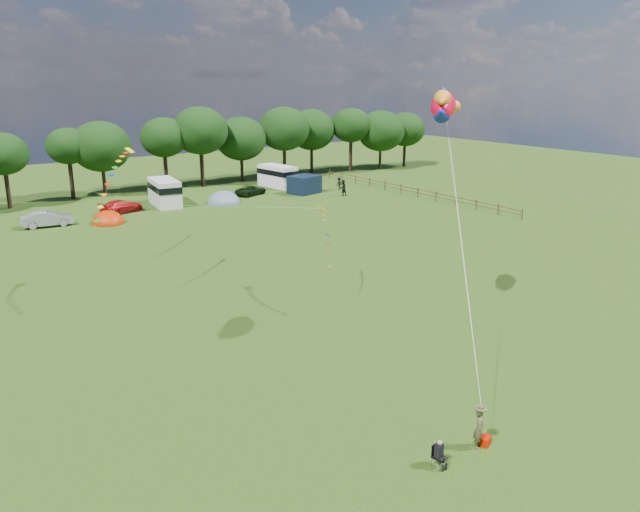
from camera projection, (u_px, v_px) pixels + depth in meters
ground_plane at (412, 370)px, 31.04m from camera, size 180.00×180.00×0.00m
tree_line at (132, 142)px, 75.33m from camera, size 102.98×10.98×10.27m
fence at (409, 190)px, 75.62m from camera, size 0.12×33.12×1.20m
car_b at (47, 219)px, 60.07m from camera, size 4.51×2.04×1.54m
car_c at (122, 206)px, 66.15m from camera, size 4.93×3.26×1.37m
car_d at (251, 190)px, 75.94m from camera, size 4.71×3.28×1.17m
campervan_c at (165, 191)px, 69.74m from camera, size 3.37×6.25×2.91m
campervan_d at (277, 175)px, 81.23m from camera, size 3.06×5.95×2.80m
tent_orange at (109, 223)px, 61.62m from camera, size 3.20×3.51×2.50m
tent_greyblue at (224, 203)px, 71.18m from camera, size 3.79×4.15×2.82m
awning_navy at (304, 184)px, 76.96m from camera, size 4.12×3.65×2.19m
kite_flyer at (479, 428)px, 24.37m from camera, size 0.73×0.69×1.67m
camp_chair at (439, 451)px, 23.21m from camera, size 0.49×0.48×1.12m
kite_bag at (485, 441)px, 24.69m from camera, size 0.59×0.49×0.36m
fish_kite at (443, 106)px, 32.82m from camera, size 3.65×3.36×2.11m
streamer_kite_b at (116, 172)px, 39.24m from camera, size 4.24×4.63×3.78m
streamer_kite_c at (325, 226)px, 39.72m from camera, size 2.99×4.90×2.77m
walker_a at (343, 188)px, 75.18m from camera, size 0.96×0.60×1.95m
walker_b at (339, 183)px, 79.53m from camera, size 1.06×0.57×1.58m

